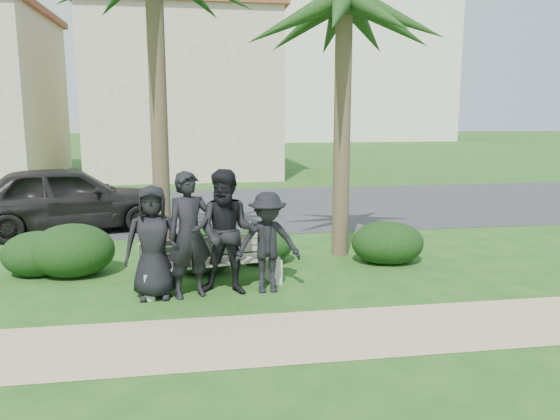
% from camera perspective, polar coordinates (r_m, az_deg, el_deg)
% --- Properties ---
extents(ground, '(160.00, 160.00, 0.00)m').
position_cam_1_polar(ground, '(8.59, -3.46, -8.54)').
color(ground, '#1D4F16').
rests_on(ground, ground).
extents(footpath, '(30.00, 1.60, 0.01)m').
position_cam_1_polar(footpath, '(6.91, -1.89, -13.21)').
color(footpath, tan).
rests_on(footpath, ground).
extents(asphalt_street, '(160.00, 8.00, 0.01)m').
position_cam_1_polar(asphalt_street, '(16.35, -6.33, 0.28)').
color(asphalt_street, '#2D2D30').
rests_on(asphalt_street, ground).
extents(stucco_bldg_right, '(8.40, 8.40, 7.30)m').
position_cam_1_polar(stucco_bldg_right, '(26.13, -9.91, 11.82)').
color(stucco_bldg_right, '#B7AB89').
rests_on(stucco_bldg_right, ground).
extents(hotel_tower, '(26.00, 18.00, 37.30)m').
position_cam_1_polar(hotel_tower, '(65.70, 4.10, 19.22)').
color(hotel_tower, '#F0E4C9').
rests_on(hotel_tower, ground).
extents(park_bench, '(2.30, 0.98, 0.77)m').
position_cam_1_polar(park_bench, '(8.75, -7.09, -5.88)').
color(park_bench, gray).
rests_on(park_bench, ground).
extents(man_a, '(0.84, 0.56, 1.71)m').
position_cam_1_polar(man_a, '(8.30, -13.12, -3.30)').
color(man_a, black).
rests_on(man_a, ground).
extents(man_b, '(0.80, 0.65, 1.90)m').
position_cam_1_polar(man_b, '(8.24, -9.43, -2.59)').
color(man_b, black).
rests_on(man_b, ground).
extents(man_c, '(1.07, 0.92, 1.92)m').
position_cam_1_polar(man_c, '(8.29, -5.47, -2.36)').
color(man_c, black).
rests_on(man_c, ground).
extents(man_d, '(1.02, 0.60, 1.57)m').
position_cam_1_polar(man_d, '(8.39, -1.30, -3.40)').
color(man_d, black).
rests_on(man_d, ground).
extents(hedge_a, '(1.20, 0.99, 0.78)m').
position_cam_1_polar(hedge_a, '(10.24, -23.97, -4.07)').
color(hedge_a, black).
rests_on(hedge_a, ground).
extents(hedge_b, '(1.41, 1.17, 0.92)m').
position_cam_1_polar(hedge_b, '(9.97, -20.88, -3.83)').
color(hedge_b, black).
rests_on(hedge_b, ground).
extents(hedge_c, '(1.27, 1.05, 0.83)m').
position_cam_1_polar(hedge_c, '(9.62, -8.07, -4.03)').
color(hedge_c, black).
rests_on(hedge_c, ground).
extents(hedge_d, '(1.10, 0.91, 0.72)m').
position_cam_1_polar(hedge_d, '(10.14, -1.78, -3.53)').
color(hedge_d, black).
rests_on(hedge_d, ground).
extents(hedge_e, '(1.23, 1.01, 0.80)m').
position_cam_1_polar(hedge_e, '(10.32, 10.85, -3.23)').
color(hedge_e, black).
rests_on(hedge_e, ground).
extents(hedge_f, '(1.21, 1.00, 0.79)m').
position_cam_1_polar(hedge_f, '(10.33, 11.55, -3.27)').
color(hedge_f, black).
rests_on(hedge_f, ground).
extents(palm_right, '(3.00, 3.00, 5.68)m').
position_cam_1_polar(palm_right, '(10.72, 6.75, 20.54)').
color(palm_right, brown).
rests_on(palm_right, ground).
extents(car_a, '(4.97, 3.01, 1.58)m').
position_cam_1_polar(car_a, '(13.69, -21.34, 1.14)').
color(car_a, black).
rests_on(car_a, ground).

